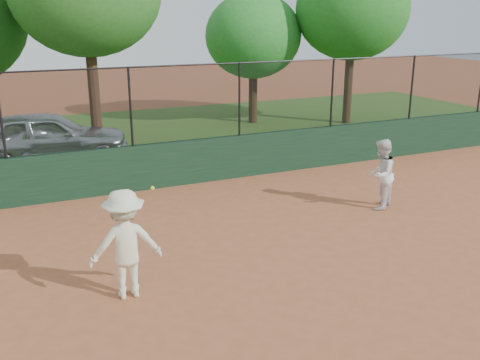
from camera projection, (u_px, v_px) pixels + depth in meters
name	position (u px, v px, depth m)	size (l,w,h in m)	color
ground	(250.00, 289.00, 9.02)	(80.00, 80.00, 0.00)	#AC5B37
back_wall	(153.00, 166.00, 14.06)	(26.00, 0.20, 1.20)	#183520
grass_strip	(109.00, 141.00, 19.46)	(36.00, 12.00, 0.01)	#2E541A
parked_car	(47.00, 138.00, 16.31)	(1.93, 4.81, 1.64)	#B8BEC2
player_second	(381.00, 174.00, 12.54)	(0.81, 0.63, 1.67)	silver
player_main	(125.00, 244.00, 8.57)	(1.21, 0.73, 1.88)	beige
fence_assembly	(149.00, 104.00, 13.56)	(26.00, 0.06, 2.00)	black
tree_3	(253.00, 36.00, 21.72)	(3.98, 3.62, 5.29)	#3F2915
tree_4	(353.00, 9.00, 21.33)	(4.68, 4.25, 6.63)	#442E18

